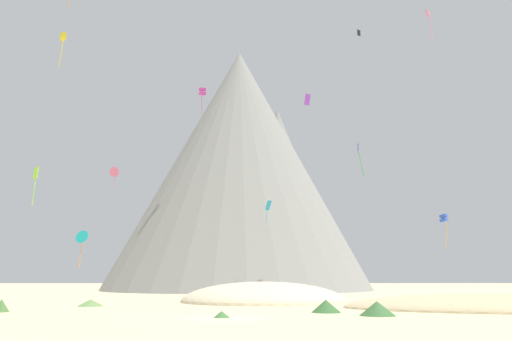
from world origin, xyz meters
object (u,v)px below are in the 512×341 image
bush_far_left (91,303)px  kite_black_high (359,33)px  bush_mid_center (1,306)px  rock_massif (247,172)px  kite_lime_low (35,178)px  bush_far_right (377,308)px  kite_blue_low (444,219)px  bush_ridge_crest (266,300)px  kite_cyan_low (268,207)px  bush_near_left (326,306)px  kite_rainbow_mid (114,172)px  kite_yellow_high (62,38)px  kite_indigo_mid (359,152)px  kite_pink_high (429,14)px  kite_magenta_high (202,92)px  kite_teal_low (82,238)px  kite_violet_mid (307,100)px  bush_low_patch (222,314)px

bush_far_left → kite_black_high: (31.03, 27.88, 40.21)m
bush_mid_center → rock_massif: 72.89m
bush_far_left → kite_lime_low: size_ratio=0.53×
bush_mid_center → bush_far_right: (26.23, -3.93, 0.01)m
bush_far_left → kite_blue_low: size_ratio=0.50×
bush_ridge_crest → rock_massif: 59.38m
kite_lime_low → kite_cyan_low: kite_cyan_low is taller
bush_ridge_crest → bush_near_left: bearing=-73.7°
kite_rainbow_mid → kite_yellow_high: (-0.15, -27.37, 11.91)m
bush_far_right → bush_far_left: bush_far_right is taller
rock_massif → kite_indigo_mid: size_ratio=18.21×
bush_far_left → kite_black_high: 57.94m
kite_black_high → kite_rainbow_mid: kite_black_high is taller
bush_near_left → kite_pink_high: (16.88, 20.02, 34.21)m
rock_massif → kite_blue_low: rock_massif is taller
kite_indigo_mid → kite_lime_low: kite_indigo_mid is taller
kite_lime_low → kite_magenta_high: kite_magenta_high is taller
kite_black_high → kite_rainbow_mid: bearing=-3.1°
rock_massif → kite_teal_low: (-20.88, -39.09, -17.04)m
kite_pink_high → kite_blue_low: size_ratio=0.90×
bush_near_left → bush_ridge_crest: size_ratio=1.02×
bush_mid_center → bush_far_left: bush_mid_center is taller
bush_mid_center → kite_violet_mid: size_ratio=0.79×
kite_pink_high → kite_rainbow_mid: bearing=70.3°
kite_magenta_high → kite_lime_low: bearing=50.9°
bush_low_patch → kite_yellow_high: size_ratio=0.21×
rock_massif → kite_violet_mid: (8.42, -40.72, 1.26)m
rock_massif → kite_pink_high: size_ratio=16.63×
bush_low_patch → kite_teal_low: bearing=121.1°
kite_magenta_high → kite_blue_low: 49.90m
bush_ridge_crest → kite_violet_mid: 29.47m
bush_near_left → kite_lime_low: size_ratio=0.50×
rock_massif → kite_cyan_low: 30.53m
rock_massif → kite_violet_mid: rock_massif is taller
bush_near_left → kite_lime_low: kite_lime_low is taller
bush_mid_center → kite_rainbow_mid: size_ratio=0.33×
kite_cyan_low → kite_violet_mid: size_ratio=2.40×
bush_near_left → kite_rainbow_mid: 61.90m
kite_blue_low → kite_black_high: bearing=80.7°
bush_ridge_crest → kite_blue_low: bearing=29.5°
kite_black_high → kite_indigo_mid: (-4.85, -17.79, -24.13)m
kite_indigo_mid → kite_cyan_low: (-9.59, 21.03, -3.30)m
kite_teal_low → kite_pink_high: 52.33m
kite_violet_mid → kite_magenta_high: size_ratio=0.30×
kite_rainbow_mid → kite_pink_high: (46.44, -30.40, 13.83)m
bush_mid_center → rock_massif: bearing=75.5°
kite_black_high → kite_indigo_mid: size_ratio=0.29×
kite_indigo_mid → bush_far_right: bearing=43.2°
kite_violet_mid → kite_magenta_high: bearing=-51.1°
bush_ridge_crest → kite_lime_low: 26.83m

